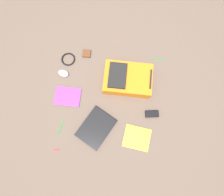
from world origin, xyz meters
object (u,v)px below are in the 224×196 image
computer_mouse (63,73)px  usb_stick (56,150)px  laptop (96,128)px  pen_blue (158,59)px  earbud_pouch (87,54)px  power_brick (152,114)px  pen_black (60,128)px  book_comic (68,97)px  cable_coil (68,59)px  backpack (127,79)px  book_blue (137,138)px

computer_mouse → usb_stick: (0.73, 0.02, -0.02)m
laptop → pen_blue: laptop is taller
earbud_pouch → usb_stick: size_ratio=1.66×
power_brick → pen_black: power_brick is taller
pen_blue → book_comic: bearing=-63.5°
pen_black → usb_stick: bearing=-4.1°
cable_coil → power_brick: (0.51, 0.85, 0.01)m
cable_coil → laptop: bearing=26.4°
backpack → computer_mouse: backpack is taller
pen_blue → pen_black: bearing=-50.8°
backpack → computer_mouse: (-0.04, -0.63, -0.05)m
backpack → pen_black: size_ratio=3.12×
book_blue → pen_black: (-0.05, -0.71, -0.00)m
pen_black → earbud_pouch: (-0.76, 0.18, 0.01)m
backpack → pen_black: (0.49, -0.60, -0.06)m
power_brick → earbud_pouch: 0.88m
book_blue → usb_stick: (0.15, -0.73, -0.00)m
book_comic → cable_coil: bearing=-174.7°
book_comic → earbud_pouch: size_ratio=3.17×
cable_coil → book_comic: bearing=5.3°
backpack → laptop: backpack is taller
book_blue → pen_black: bearing=-93.9°
book_blue → pen_black: book_blue is taller
computer_mouse → cable_coil: size_ratio=0.74×
cable_coil → power_brick: size_ratio=1.12×
laptop → book_comic: laptop is taller
laptop → earbud_pouch: laptop is taller
computer_mouse → pen_blue: (-0.21, 0.94, -0.02)m
pen_black → book_comic: bearing=173.6°
pen_blue → usb_stick: same height
book_blue → cable_coil: same height
backpack → laptop: (0.47, -0.27, -0.05)m
book_comic → earbud_pouch: 0.48m
pen_blue → power_brick: bearing=-6.4°
cable_coil → book_blue: bearing=44.0°
earbud_pouch → book_comic: bearing=-17.6°
backpack → computer_mouse: bearing=-93.6°
cable_coil → power_brick: bearing=58.9°
laptop → book_blue: size_ratio=1.56×
laptop → backpack: bearing=150.7°
laptop → book_comic: (-0.28, -0.30, -0.01)m
laptop → earbud_pouch: bearing=-168.4°
power_brick → pen_black: bearing=-78.0°
backpack → book_comic: backpack is taller
backpack → pen_blue: 0.40m
earbud_pouch → computer_mouse: bearing=-42.5°
backpack → earbud_pouch: 0.50m
computer_mouse → pen_black: 0.53m
book_blue → power_brick: bearing=149.6°
power_brick → pen_blue: power_brick is taller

